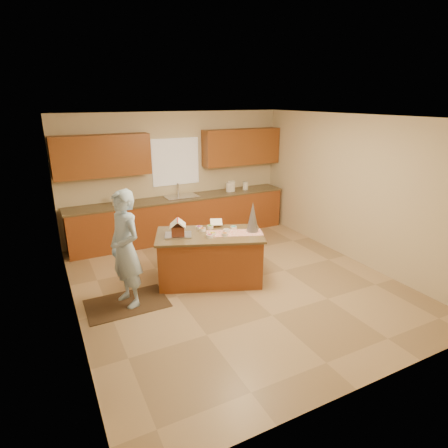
{
  "coord_description": "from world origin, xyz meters",
  "views": [
    {
      "loc": [
        -2.72,
        -4.97,
        2.96
      ],
      "look_at": [
        -0.1,
        0.2,
        1.0
      ],
      "focal_mm": 29.91,
      "sensor_mm": 36.0,
      "label": 1
    }
  ],
  "objects": [
    {
      "name": "canister_a",
      "position": [
        1.17,
        2.45,
        1.02
      ],
      "size": [
        0.15,
        0.15,
        0.2
      ],
      "primitive_type": "cylinder",
      "color": "white",
      "rests_on": "back_counter_top"
    },
    {
      "name": "wall_front",
      "position": [
        0.0,
        -2.75,
        1.35
      ],
      "size": [
        5.5,
        5.5,
        0.0
      ],
      "primitive_type": "plane",
      "color": "beige",
      "rests_on": "floor"
    },
    {
      "name": "window_curtain",
      "position": [
        0.0,
        2.72,
        1.65
      ],
      "size": [
        1.05,
        0.03,
        1.0
      ],
      "primitive_type": "cube",
      "color": "white",
      "rests_on": "wall_back"
    },
    {
      "name": "tinsel_tree",
      "position": [
        0.35,
        0.04,
        1.1
      ],
      "size": [
        0.26,
        0.26,
        0.51
      ],
      "primitive_type": "cone",
      "rotation": [
        0.0,
        0.0,
        -0.38
      ],
      "color": "#A7A9B3",
      "rests_on": "island_top"
    },
    {
      "name": "upper_cabinet_right",
      "position": [
        1.55,
        2.57,
        1.9
      ],
      "size": [
        1.85,
        0.35,
        0.8
      ],
      "primitive_type": "cube",
      "color": "brown",
      "rests_on": "wall_back"
    },
    {
      "name": "stone_accent",
      "position": [
        -2.48,
        -0.8,
        1.25
      ],
      "size": [
        0.0,
        2.5,
        2.5
      ],
      "primitive_type": "plane",
      "rotation": [
        1.57,
        0.0,
        1.57
      ],
      "color": "gray",
      "rests_on": "wall_left"
    },
    {
      "name": "cookbook",
      "position": [
        -0.08,
        0.53,
        0.93
      ],
      "size": [
        0.25,
        0.22,
        0.09
      ],
      "primitive_type": "cube",
      "rotation": [
        -1.13,
        0.0,
        -0.38
      ],
      "color": "white",
      "rests_on": "island_top"
    },
    {
      "name": "gingerbread_house",
      "position": [
        -0.83,
        0.4,
        0.97
      ],
      "size": [
        0.33,
        0.33,
        0.26
      ],
      "color": "#5C2718",
      "rests_on": "baking_tray"
    },
    {
      "name": "sink",
      "position": [
        0.0,
        2.45,
        0.89
      ],
      "size": [
        0.7,
        0.45,
        0.12
      ],
      "primitive_type": "cube",
      "color": "silver",
      "rests_on": "back_counter_top"
    },
    {
      "name": "wall_right",
      "position": [
        2.5,
        0.0,
        1.35
      ],
      "size": [
        5.5,
        5.5,
        0.0
      ],
      "primitive_type": "plane",
      "color": "beige",
      "rests_on": "floor"
    },
    {
      "name": "ceiling",
      "position": [
        0.0,
        0.0,
        2.7
      ],
      "size": [
        5.5,
        5.5,
        0.0
      ],
      "primitive_type": "plane",
      "color": "silver",
      "rests_on": "floor"
    },
    {
      "name": "paper_towel",
      "position": [
        -1.41,
        2.45,
        1.03
      ],
      "size": [
        0.1,
        0.1,
        0.22
      ],
      "primitive_type": "cylinder",
      "color": "white",
      "rests_on": "back_counter_top"
    },
    {
      "name": "island_base",
      "position": [
        -0.34,
        0.26,
        0.41
      ],
      "size": [
        1.85,
        1.38,
        0.81
      ],
      "primitive_type": "cube",
      "rotation": [
        0.0,
        0.0,
        -0.38
      ],
      "color": "brown",
      "rests_on": "floor"
    },
    {
      "name": "wall_left",
      "position": [
        -2.5,
        0.0,
        1.35
      ],
      "size": [
        5.5,
        5.5,
        0.0
      ],
      "primitive_type": "plane",
      "color": "beige",
      "rests_on": "floor"
    },
    {
      "name": "island_top",
      "position": [
        -0.34,
        0.26,
        0.83
      ],
      "size": [
        1.95,
        1.48,
        0.04
      ],
      "primitive_type": "cube",
      "rotation": [
        0.0,
        0.0,
        -0.38
      ],
      "color": "brown",
      "rests_on": "island_base"
    },
    {
      "name": "floor",
      "position": [
        0.0,
        0.0,
        0.0
      ],
      "size": [
        5.5,
        5.5,
        0.0
      ],
      "primitive_type": "plane",
      "color": "tan",
      "rests_on": "ground"
    },
    {
      "name": "baking_tray",
      "position": [
        -0.83,
        0.4,
        0.86
      ],
      "size": [
        0.51,
        0.45,
        0.02
      ],
      "primitive_type": "cube",
      "rotation": [
        0.0,
        0.0,
        -0.38
      ],
      "color": "silver",
      "rests_on": "island_top"
    },
    {
      "name": "back_counter_base",
      "position": [
        0.0,
        2.45,
        0.44
      ],
      "size": [
        4.8,
        0.6,
        0.88
      ],
      "primitive_type": "cube",
      "color": "brown",
      "rests_on": "floor"
    },
    {
      "name": "boy",
      "position": [
        -1.74,
        0.13,
        0.89
      ],
      "size": [
        0.59,
        0.73,
        1.75
      ],
      "primitive_type": "imported",
      "rotation": [
        0.0,
        0.0,
        -1.27
      ],
      "color": "#ADD1F5",
      "rests_on": "rug"
    },
    {
      "name": "rug",
      "position": [
        -1.79,
        0.13,
        0.01
      ],
      "size": [
        1.19,
        0.78,
        0.01
      ],
      "primitive_type": "cube",
      "color": "black",
      "rests_on": "floor"
    },
    {
      "name": "candy_bowls",
      "position": [
        -0.23,
        0.29,
        0.87
      ],
      "size": [
        0.64,
        0.6,
        0.05
      ],
      "color": "#C86E23",
      "rests_on": "island_top"
    },
    {
      "name": "table_runner",
      "position": [
        0.05,
        0.1,
        0.85
      ],
      "size": [
        0.98,
        0.65,
        0.01
      ],
      "primitive_type": "cube",
      "rotation": [
        0.0,
        0.0,
        -0.38
      ],
      "color": "#9F180B",
      "rests_on": "island_top"
    },
    {
      "name": "canister_b",
      "position": [
        1.24,
        2.45,
        1.04
      ],
      "size": [
        0.16,
        0.16,
        0.24
      ],
      "primitive_type": "cylinder",
      "color": "white",
      "rests_on": "back_counter_top"
    },
    {
      "name": "upper_cabinet_left",
      "position": [
        -1.55,
        2.57,
        1.9
      ],
      "size": [
        1.85,
        0.35,
        0.8
      ],
      "primitive_type": "cube",
      "color": "brown",
      "rests_on": "wall_back"
    },
    {
      "name": "canister_c",
      "position": [
        1.6,
        2.45,
        1.01
      ],
      "size": [
        0.13,
        0.13,
        0.18
      ],
      "primitive_type": "cylinder",
      "color": "white",
      "rests_on": "back_counter_top"
    },
    {
      "name": "back_counter_top",
      "position": [
        0.0,
        2.45,
        0.9
      ],
      "size": [
        4.85,
        0.63,
        0.04
      ],
      "primitive_type": "cube",
      "color": "brown",
      "rests_on": "back_counter_base"
    },
    {
      "name": "wall_back",
      "position": [
        0.0,
        2.75,
        1.35
      ],
      "size": [
        5.5,
        5.5,
        0.0
      ],
      "primitive_type": "plane",
      "color": "beige",
      "rests_on": "floor"
    },
    {
      "name": "faucet",
      "position": [
        0.0,
        2.63,
        1.06
      ],
      "size": [
        0.03,
        0.03,
        0.28
      ],
      "primitive_type": "cylinder",
      "color": "silver",
      "rests_on": "back_counter_top"
    }
  ]
}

